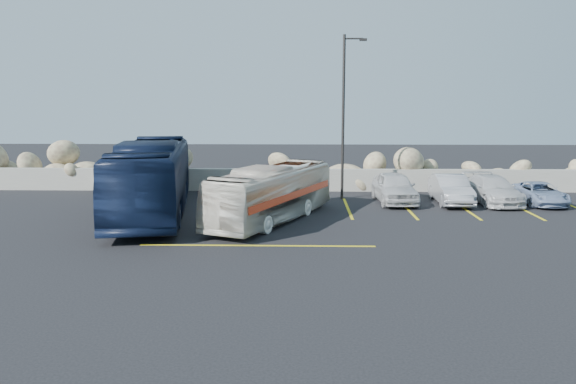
{
  "coord_description": "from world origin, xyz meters",
  "views": [
    {
      "loc": [
        0.54,
        -18.25,
        4.86
      ],
      "look_at": [
        -0.06,
        4.0,
        1.23
      ],
      "focal_mm": 35.0,
      "sensor_mm": 36.0,
      "label": 1
    }
  ],
  "objects_px": {
    "tour_coach": "(152,178)",
    "car_c": "(492,190)",
    "lamppost": "(344,112)",
    "car_a": "(394,187)",
    "vintage_bus": "(272,193)",
    "car_d": "(540,193)",
    "car_b": "(451,189)"
  },
  "relations": [
    {
      "from": "lamppost",
      "to": "car_c",
      "type": "height_order",
      "value": "lamppost"
    },
    {
      "from": "car_a",
      "to": "vintage_bus",
      "type": "bearing_deg",
      "value": -145.25
    },
    {
      "from": "lamppost",
      "to": "car_b",
      "type": "xyz_separation_m",
      "value": [
        5.05,
        -1.09,
        -3.62
      ]
    },
    {
      "from": "vintage_bus",
      "to": "tour_coach",
      "type": "xyz_separation_m",
      "value": [
        -5.25,
        1.29,
        0.45
      ]
    },
    {
      "from": "car_a",
      "to": "car_c",
      "type": "height_order",
      "value": "car_a"
    },
    {
      "from": "car_a",
      "to": "car_b",
      "type": "height_order",
      "value": "car_a"
    },
    {
      "from": "lamppost",
      "to": "car_b",
      "type": "relative_size",
      "value": 1.95
    },
    {
      "from": "lamppost",
      "to": "vintage_bus",
      "type": "distance_m",
      "value": 6.97
    },
    {
      "from": "tour_coach",
      "to": "car_c",
      "type": "xyz_separation_m",
      "value": [
        15.59,
        3.07,
        -0.94
      ]
    },
    {
      "from": "car_a",
      "to": "car_d",
      "type": "distance_m",
      "value": 6.86
    },
    {
      "from": "car_a",
      "to": "car_d",
      "type": "bearing_deg",
      "value": -5.1
    },
    {
      "from": "lamppost",
      "to": "car_d",
      "type": "distance_m",
      "value": 10.06
    },
    {
      "from": "vintage_bus",
      "to": "lamppost",
      "type": "bearing_deg",
      "value": 82.01
    },
    {
      "from": "car_b",
      "to": "car_c",
      "type": "relative_size",
      "value": 0.92
    },
    {
      "from": "tour_coach",
      "to": "car_d",
      "type": "distance_m",
      "value": 18.01
    },
    {
      "from": "car_b",
      "to": "car_c",
      "type": "xyz_separation_m",
      "value": [
        2.03,
        0.17,
        -0.03
      ]
    },
    {
      "from": "car_a",
      "to": "car_c",
      "type": "xyz_separation_m",
      "value": [
        4.69,
        -0.0,
        -0.09
      ]
    },
    {
      "from": "vintage_bus",
      "to": "car_a",
      "type": "xyz_separation_m",
      "value": [
        5.66,
        4.36,
        -0.4
      ]
    },
    {
      "from": "vintage_bus",
      "to": "car_d",
      "type": "xyz_separation_m",
      "value": [
        12.51,
        4.1,
        -0.62
      ]
    },
    {
      "from": "vintage_bus",
      "to": "tour_coach",
      "type": "bearing_deg",
      "value": -170.07
    },
    {
      "from": "car_b",
      "to": "car_d",
      "type": "xyz_separation_m",
      "value": [
        4.19,
        -0.09,
        -0.16
      ]
    },
    {
      "from": "lamppost",
      "to": "tour_coach",
      "type": "bearing_deg",
      "value": -154.86
    },
    {
      "from": "car_a",
      "to": "car_d",
      "type": "height_order",
      "value": "car_a"
    },
    {
      "from": "lamppost",
      "to": "car_a",
      "type": "xyz_separation_m",
      "value": [
        2.39,
        -0.92,
        -3.56
      ]
    },
    {
      "from": "vintage_bus",
      "to": "car_b",
      "type": "relative_size",
      "value": 1.98
    },
    {
      "from": "car_a",
      "to": "car_b",
      "type": "relative_size",
      "value": 1.05
    },
    {
      "from": "car_b",
      "to": "car_c",
      "type": "distance_m",
      "value": 2.03
    },
    {
      "from": "tour_coach",
      "to": "car_a",
      "type": "relative_size",
      "value": 2.65
    },
    {
      "from": "car_a",
      "to": "car_b",
      "type": "distance_m",
      "value": 2.67
    },
    {
      "from": "tour_coach",
      "to": "car_a",
      "type": "xyz_separation_m",
      "value": [
        10.91,
        3.07,
        -0.85
      ]
    },
    {
      "from": "vintage_bus",
      "to": "car_c",
      "type": "distance_m",
      "value": 11.23
    },
    {
      "from": "lamppost",
      "to": "car_d",
      "type": "height_order",
      "value": "lamppost"
    }
  ]
}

